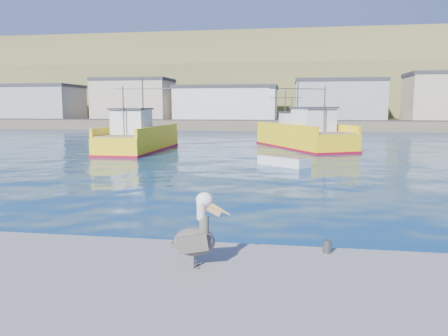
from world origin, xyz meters
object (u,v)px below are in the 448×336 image
object	(u,v)px
pelican	(197,235)
trawler_yellow_a	(138,139)
trawler_yellow_b	(304,136)
boat_orange	(287,130)
skiff_mid	(284,162)

from	to	relation	value
pelican	trawler_yellow_a	bearing A→B (deg)	112.30
trawler_yellow_a	trawler_yellow_b	distance (m)	15.46
boat_orange	pelican	size ratio (longest dim) A/B	5.23
skiff_mid	pelican	bearing A→B (deg)	-93.89
trawler_yellow_b	trawler_yellow_a	bearing A→B (deg)	-161.05
boat_orange	skiff_mid	world-z (taller)	boat_orange
trawler_yellow_b	boat_orange	xyz separation A→B (m)	(-1.84, 13.60, -0.10)
boat_orange	skiff_mid	xyz separation A→B (m)	(0.19, -26.60, -0.76)
trawler_yellow_a	skiff_mid	distance (m)	15.25
trawler_yellow_b	pelican	bearing A→B (deg)	-95.20
trawler_yellow_a	trawler_yellow_b	world-z (taller)	trawler_yellow_b
trawler_yellow_b	pelican	world-z (taller)	trawler_yellow_b
trawler_yellow_a	trawler_yellow_b	bearing A→B (deg)	18.95
trawler_yellow_a	boat_orange	world-z (taller)	trawler_yellow_a
boat_orange	trawler_yellow_b	bearing A→B (deg)	-82.28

